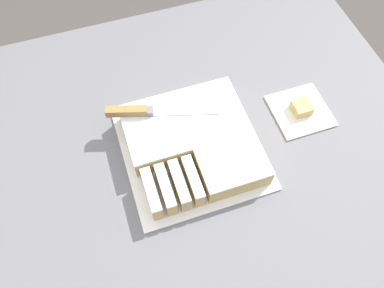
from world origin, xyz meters
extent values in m
plane|color=#4C4742|center=(0.00, 0.00, 0.00)|extent=(8.00, 8.00, 0.00)
cube|color=slate|center=(0.00, 0.00, 0.47)|extent=(1.40, 1.10, 0.94)
cube|color=white|center=(0.06, 0.01, 0.94)|extent=(0.35, 0.35, 0.01)
cube|color=tan|center=(0.06, 0.07, 0.97)|extent=(0.31, 0.19, 0.05)
cube|color=white|center=(0.06, 0.07, 1.00)|extent=(0.31, 0.19, 0.01)
cube|color=tan|center=(0.13, -0.08, 0.97)|extent=(0.16, 0.12, 0.05)
cube|color=white|center=(0.13, -0.08, 1.00)|extent=(0.16, 0.12, 0.01)
cube|color=tan|center=(-0.08, -0.09, 0.97)|extent=(0.02, 0.11, 0.05)
cube|color=white|center=(-0.08, -0.09, 1.00)|extent=(0.02, 0.11, 0.01)
cube|color=tan|center=(-0.04, -0.09, 0.97)|extent=(0.02, 0.11, 0.05)
cube|color=white|center=(-0.04, -0.09, 1.00)|extent=(0.02, 0.11, 0.01)
cube|color=tan|center=(-0.01, -0.09, 0.97)|extent=(0.02, 0.11, 0.05)
cube|color=white|center=(-0.01, -0.09, 1.00)|extent=(0.02, 0.11, 0.01)
cube|color=tan|center=(0.03, -0.09, 0.97)|extent=(0.02, 0.11, 0.05)
cube|color=white|center=(0.03, -0.09, 1.00)|extent=(0.02, 0.11, 0.01)
cube|color=silver|center=(0.06, 0.09, 1.00)|extent=(0.18, 0.07, 0.00)
cube|color=slate|center=(-0.02, 0.12, 1.01)|extent=(0.02, 0.03, 0.02)
cube|color=olive|center=(-0.08, 0.13, 1.01)|extent=(0.11, 0.05, 0.02)
cube|color=white|center=(0.38, 0.03, 0.94)|extent=(0.15, 0.15, 0.01)
cube|color=tan|center=(0.38, 0.03, 0.96)|extent=(0.05, 0.05, 0.03)
camera|label=1|loc=(-0.09, -0.43, 1.80)|focal=35.00mm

